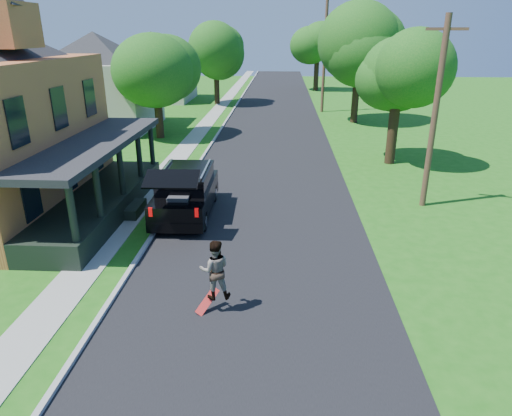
# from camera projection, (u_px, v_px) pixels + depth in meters

# --- Properties ---
(ground) EXTENTS (140.00, 140.00, 0.00)m
(ground) POSITION_uv_depth(u_px,v_px,m) (254.00, 294.00, 13.34)
(ground) COLOR #1C5D12
(ground) RESTS_ON ground
(street) EXTENTS (8.00, 120.00, 0.02)m
(street) POSITION_uv_depth(u_px,v_px,m) (271.00, 141.00, 31.96)
(street) COLOR black
(street) RESTS_ON ground
(curb) EXTENTS (0.15, 120.00, 0.12)m
(curb) POSITION_uv_depth(u_px,v_px,m) (214.00, 140.00, 32.17)
(curb) COLOR #989994
(curb) RESTS_ON ground
(sidewalk) EXTENTS (1.30, 120.00, 0.03)m
(sidewalk) POSITION_uv_depth(u_px,v_px,m) (192.00, 140.00, 32.25)
(sidewalk) COLOR gray
(sidewalk) RESTS_ON ground
(front_walk) EXTENTS (6.50, 1.20, 0.03)m
(front_walk) POSITION_uv_depth(u_px,v_px,m) (41.00, 212.00, 19.43)
(front_walk) COLOR gray
(front_walk) RESTS_ON ground
(neighbor_house_mid) EXTENTS (12.78, 12.78, 8.30)m
(neighbor_house_mid) POSITION_uv_depth(u_px,v_px,m) (97.00, 73.00, 34.88)
(neighbor_house_mid) COLOR #A5A092
(neighbor_house_mid) RESTS_ON ground
(neighbor_house_far) EXTENTS (12.78, 12.78, 8.30)m
(neighbor_house_far) POSITION_uv_depth(u_px,v_px,m) (153.00, 61.00, 49.77)
(neighbor_house_far) COLOR #A5A092
(neighbor_house_far) RESTS_ON ground
(black_suv) EXTENTS (2.22, 5.50, 2.54)m
(black_suv) POSITION_uv_depth(u_px,v_px,m) (186.00, 193.00, 18.82)
(black_suv) COLOR black
(black_suv) RESTS_ON ground
(skateboarder) EXTENTS (0.92, 0.77, 1.69)m
(skateboarder) POSITION_uv_depth(u_px,v_px,m) (215.00, 270.00, 12.17)
(skateboarder) COLOR black
(skateboarder) RESTS_ON ground
(skateboard) EXTENTS (0.63, 0.62, 0.62)m
(skateboard) POSITION_uv_depth(u_px,v_px,m) (207.00, 302.00, 12.48)
(skateboard) COLOR red
(skateboard) RESTS_ON ground
(tree_left_mid) EXTENTS (7.14, 6.86, 8.05)m
(tree_left_mid) POSITION_uv_depth(u_px,v_px,m) (154.00, 64.00, 31.23)
(tree_left_mid) COLOR black
(tree_left_mid) RESTS_ON ground
(tree_left_far) EXTENTS (7.04, 6.84, 8.99)m
(tree_left_far) POSITION_uv_depth(u_px,v_px,m) (215.00, 46.00, 46.34)
(tree_left_far) COLOR black
(tree_left_far) RESTS_ON ground
(tree_right_near) EXTENTS (5.82, 6.06, 7.67)m
(tree_right_near) POSITION_uv_depth(u_px,v_px,m) (398.00, 72.00, 24.88)
(tree_right_near) COLOR black
(tree_right_near) RESTS_ON ground
(tree_right_mid) EXTENTS (7.15, 6.98, 9.85)m
(tree_right_mid) POSITION_uv_depth(u_px,v_px,m) (359.00, 42.00, 36.37)
(tree_right_mid) COLOR black
(tree_right_mid) RESTS_ON ground
(tree_right_far) EXTENTS (5.83, 5.86, 8.78)m
(tree_right_far) POSITION_uv_depth(u_px,v_px,m) (317.00, 42.00, 57.37)
(tree_right_far) COLOR black
(tree_right_far) RESTS_ON ground
(utility_pole_near) EXTENTS (1.55, 0.49, 7.87)m
(utility_pole_near) POSITION_uv_depth(u_px,v_px,m) (435.00, 113.00, 18.73)
(utility_pole_near) COLOR #482D21
(utility_pole_near) RESTS_ON ground
(utility_pole_far) EXTENTS (1.71, 0.29, 10.57)m
(utility_pole_far) POSITION_uv_depth(u_px,v_px,m) (325.00, 52.00, 41.74)
(utility_pole_far) COLOR #482D21
(utility_pole_far) RESTS_ON ground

